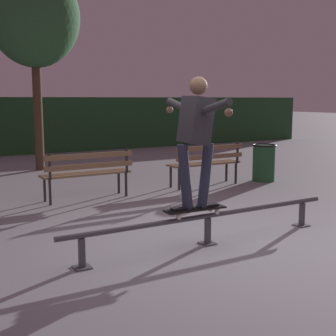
{
  "coord_description": "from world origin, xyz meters",
  "views": [
    {
      "loc": [
        -3.22,
        -4.56,
        1.77
      ],
      "look_at": [
        -0.09,
        0.73,
        0.85
      ],
      "focal_mm": 49.43,
      "sensor_mm": 36.0,
      "label": 1
    }
  ],
  "objects_px": {
    "tree_behind_benches": "(34,18)",
    "trash_can": "(264,162)",
    "skateboard": "(195,209)",
    "grind_rail": "(208,220)",
    "park_bench_right_center": "(207,160)",
    "park_bench_left_center": "(88,170)",
    "skateboarder": "(196,131)"
  },
  "relations": [
    {
      "from": "grind_rail",
      "to": "tree_behind_benches",
      "type": "xyz_separation_m",
      "value": [
        -0.14,
        7.05,
        3.4
      ]
    },
    {
      "from": "grind_rail",
      "to": "skateboard",
      "type": "bearing_deg",
      "value": -180.0
    },
    {
      "from": "skateboard",
      "to": "park_bench_right_center",
      "type": "relative_size",
      "value": 0.49
    },
    {
      "from": "skateboard",
      "to": "park_bench_left_center",
      "type": "relative_size",
      "value": 0.49
    },
    {
      "from": "grind_rail",
      "to": "park_bench_right_center",
      "type": "bearing_deg",
      "value": 54.99
    },
    {
      "from": "park_bench_left_center",
      "to": "trash_can",
      "type": "relative_size",
      "value": 2.0
    },
    {
      "from": "park_bench_right_center",
      "to": "trash_can",
      "type": "bearing_deg",
      "value": -5.67
    },
    {
      "from": "tree_behind_benches",
      "to": "trash_can",
      "type": "bearing_deg",
      "value": -47.28
    },
    {
      "from": "skateboard",
      "to": "park_bench_left_center",
      "type": "height_order",
      "value": "park_bench_left_center"
    },
    {
      "from": "grind_rail",
      "to": "park_bench_left_center",
      "type": "distance_m",
      "value": 3.16
    },
    {
      "from": "grind_rail",
      "to": "park_bench_right_center",
      "type": "relative_size",
      "value": 2.39
    },
    {
      "from": "skateboard",
      "to": "trash_can",
      "type": "bearing_deg",
      "value": 38.17
    },
    {
      "from": "park_bench_left_center",
      "to": "trash_can",
      "type": "distance_m",
      "value": 3.98
    },
    {
      "from": "park_bench_right_center",
      "to": "trash_can",
      "type": "xyz_separation_m",
      "value": [
        1.42,
        -0.14,
        -0.12
      ]
    },
    {
      "from": "park_bench_right_center",
      "to": "tree_behind_benches",
      "type": "bearing_deg",
      "value": 120.74
    },
    {
      "from": "skateboard",
      "to": "skateboarder",
      "type": "distance_m",
      "value": 0.94
    },
    {
      "from": "park_bench_right_center",
      "to": "skateboard",
      "type": "bearing_deg",
      "value": -127.27
    },
    {
      "from": "skateboard",
      "to": "tree_behind_benches",
      "type": "bearing_deg",
      "value": 89.59
    },
    {
      "from": "park_bench_left_center",
      "to": "park_bench_right_center",
      "type": "relative_size",
      "value": 1.0
    },
    {
      "from": "skateboarder",
      "to": "grind_rail",
      "type": "bearing_deg",
      "value": 0.05
    },
    {
      "from": "trash_can",
      "to": "skateboarder",
      "type": "bearing_deg",
      "value": -141.8
    },
    {
      "from": "grind_rail",
      "to": "tree_behind_benches",
      "type": "height_order",
      "value": "tree_behind_benches"
    },
    {
      "from": "tree_behind_benches",
      "to": "trash_can",
      "type": "xyz_separation_m",
      "value": [
        3.75,
        -4.06,
        -3.28
      ]
    },
    {
      "from": "park_bench_left_center",
      "to": "park_bench_right_center",
      "type": "distance_m",
      "value": 2.55
    },
    {
      "from": "grind_rail",
      "to": "park_bench_left_center",
      "type": "height_order",
      "value": "park_bench_left_center"
    },
    {
      "from": "skateboard",
      "to": "tree_behind_benches",
      "type": "xyz_separation_m",
      "value": [
        0.05,
        7.05,
        3.24
      ]
    },
    {
      "from": "skateboard",
      "to": "trash_can",
      "type": "distance_m",
      "value": 4.84
    },
    {
      "from": "grind_rail",
      "to": "park_bench_left_center",
      "type": "bearing_deg",
      "value": 96.55
    },
    {
      "from": "skateboard",
      "to": "tree_behind_benches",
      "type": "relative_size",
      "value": 0.16
    },
    {
      "from": "skateboard",
      "to": "trash_can",
      "type": "height_order",
      "value": "trash_can"
    },
    {
      "from": "skateboarder",
      "to": "park_bench_right_center",
      "type": "xyz_separation_m",
      "value": [
        2.38,
        3.13,
        -0.86
      ]
    },
    {
      "from": "skateboarder",
      "to": "skateboard",
      "type": "bearing_deg",
      "value": 176.77
    }
  ]
}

